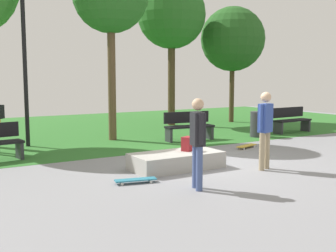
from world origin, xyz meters
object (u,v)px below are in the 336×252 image
at_px(skater_watching, 198,137).
at_px(park_bench_far_left, 291,119).
at_px(skateboard_spare, 247,146).
at_px(park_bench_center_lawn, 189,125).
at_px(backpack_on_ledge, 188,144).
at_px(trash_bin, 258,124).
at_px(skateboard_by_ledge, 136,180).
at_px(tree_broad_elm, 172,15).
at_px(tree_leaning_ash, 233,39).
at_px(lamp_post, 24,52).
at_px(concrete_ledge, 176,161).
at_px(skater_performing_trick, 265,124).

distance_m(skater_watching, park_bench_far_left, 8.66).
relative_size(skateboard_spare, park_bench_center_lawn, 0.50).
distance_m(backpack_on_ledge, trash_bin, 5.37).
height_order(skater_watching, skateboard_by_ledge, skater_watching).
bearing_deg(skater_watching, tree_broad_elm, 61.24).
distance_m(park_bench_center_lawn, tree_leaning_ash, 6.66).
height_order(tree_leaning_ash, lamp_post, tree_leaning_ash).
relative_size(backpack_on_ledge, skateboard_spare, 0.39).
xyz_separation_m(skater_watching, skateboard_by_ledge, (-0.77, 0.96, -0.89)).
distance_m(backpack_on_ledge, tree_broad_elm, 9.08).
height_order(concrete_ledge, tree_broad_elm, tree_broad_elm).
height_order(skater_performing_trick, park_bench_far_left, skater_performing_trick).
bearing_deg(concrete_ledge, tree_leaning_ash, 43.48).
bearing_deg(concrete_ledge, lamp_post, 114.35).
xyz_separation_m(backpack_on_ledge, park_bench_center_lawn, (2.19, 3.25, -0.04)).
bearing_deg(tree_leaning_ash, skater_watching, -132.62).
relative_size(backpack_on_ledge, skater_watching, 0.19).
xyz_separation_m(skater_performing_trick, skateboard_spare, (1.53, 2.29, -0.93)).
distance_m(concrete_ledge, tree_leaning_ash, 10.52).
relative_size(backpack_on_ledge, park_bench_center_lawn, 0.20).
distance_m(backpack_on_ledge, skateboard_spare, 3.08).
bearing_deg(trash_bin, tree_leaning_ash, 61.56).
distance_m(backpack_on_ledge, park_bench_center_lawn, 3.92).
bearing_deg(concrete_ledge, skater_performing_trick, -33.29).
bearing_deg(lamp_post, skater_performing_trick, -57.09).
bearing_deg(lamp_post, skateboard_spare, -33.60).
height_order(skater_performing_trick, tree_broad_elm, tree_broad_elm).
xyz_separation_m(tree_leaning_ash, lamp_post, (-9.35, -2.08, -0.93)).
height_order(tree_leaning_ash, trash_bin, tree_leaning_ash).
height_order(skateboard_spare, lamp_post, lamp_post).
height_order(backpack_on_ledge, tree_broad_elm, tree_broad_elm).
bearing_deg(skateboard_by_ledge, park_bench_center_lawn, 45.69).
bearing_deg(tree_broad_elm, skateboard_by_ledge, -125.50).
relative_size(tree_broad_elm, tree_leaning_ash, 1.18).
bearing_deg(lamp_post, skater_watching, -76.10).
height_order(skater_watching, tree_leaning_ash, tree_leaning_ash).
bearing_deg(trash_bin, park_bench_far_left, 6.60).
bearing_deg(park_bench_far_left, skater_performing_trick, -142.25).
distance_m(tree_broad_elm, tree_leaning_ash, 3.09).
distance_m(backpack_on_ledge, skateboard_by_ledge, 1.88).
height_order(skater_performing_trick, lamp_post, lamp_post).
relative_size(skateboard_spare, tree_leaning_ash, 0.16).
bearing_deg(skateboard_by_ledge, tree_leaning_ash, 41.26).
height_order(park_bench_far_left, trash_bin, park_bench_far_left).
relative_size(skateboard_by_ledge, park_bench_center_lawn, 0.50).
height_order(skateboard_by_ledge, trash_bin, trash_bin).
distance_m(tree_broad_elm, trash_bin, 6.10).
distance_m(park_bench_far_left, tree_broad_elm, 6.38).
bearing_deg(concrete_ledge, skateboard_spare, 21.45).
bearing_deg(tree_broad_elm, lamp_post, -159.15).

